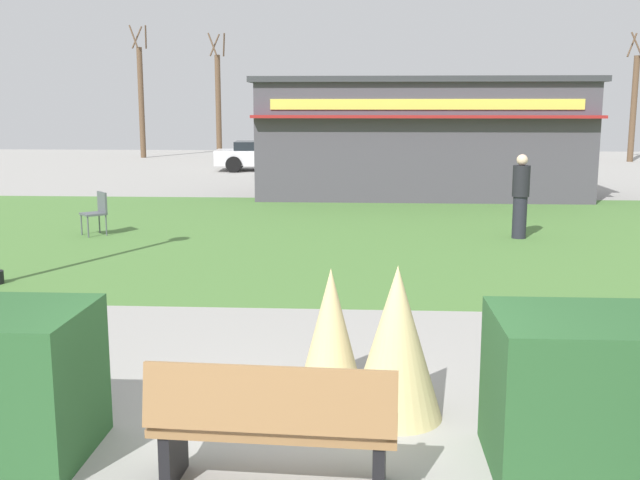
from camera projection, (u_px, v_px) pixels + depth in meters
ground_plane at (298, 475)px, 5.44m from camera, size 80.00×80.00×0.00m
lawn_patch at (343, 233)px, 15.77m from camera, size 36.00×12.00×0.01m
park_bench at (273, 425)px, 5.14m from camera, size 1.72×0.61×0.95m
ornamental_grass_behind_left at (331, 328)px, 7.09m from camera, size 0.59×0.59×1.15m
ornamental_grass_behind_right at (397, 342)px, 6.36m from camera, size 0.80×0.80×1.33m
food_kiosk at (420, 137)px, 22.06m from camera, size 9.59×4.21×3.42m
cafe_chair_west at (97, 210)px, 15.46m from camera, size 0.62×0.62×0.89m
person_strolling at (521, 196)px, 15.01m from camera, size 0.34×0.34×1.69m
parked_car_west_slot at (266, 155)px, 30.91m from camera, size 4.33×2.30×1.20m
tree_left_bg at (218, 104)px, 38.26m from camera, size 0.91×0.96×6.22m
tree_right_bg at (141, 100)px, 38.20m from camera, size 0.91×0.96×6.60m
tree_center_bg at (634, 106)px, 35.49m from camera, size 0.91×0.96×6.01m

